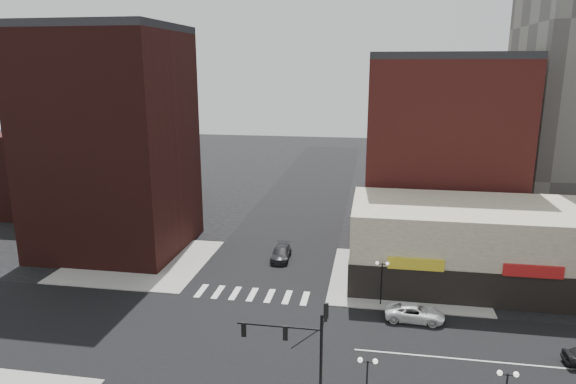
# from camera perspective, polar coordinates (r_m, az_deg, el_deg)

# --- Properties ---
(ground) EXTENTS (240.00, 240.00, 0.00)m
(ground) POSITION_cam_1_polar(r_m,az_deg,el_deg) (43.18, -6.50, -15.87)
(ground) COLOR black
(ground) RESTS_ON ground
(road_ew) EXTENTS (200.00, 14.00, 0.02)m
(road_ew) POSITION_cam_1_polar(r_m,az_deg,el_deg) (43.18, -6.50, -15.86)
(road_ew) COLOR black
(road_ew) RESTS_ON ground
(road_ns) EXTENTS (14.00, 200.00, 0.02)m
(road_ns) POSITION_cam_1_polar(r_m,az_deg,el_deg) (43.18, -6.50, -15.86)
(road_ns) COLOR black
(road_ns) RESTS_ON ground
(sidewalk_nw) EXTENTS (15.00, 15.00, 0.12)m
(sidewalk_nw) POSITION_cam_1_polar(r_m,az_deg,el_deg) (60.33, -16.08, -7.35)
(sidewalk_nw) COLOR gray
(sidewalk_nw) RESTS_ON ground
(sidewalk_ne) EXTENTS (15.00, 15.00, 0.12)m
(sidewalk_ne) POSITION_cam_1_polar(r_m,az_deg,el_deg) (54.85, 12.83, -9.33)
(sidewalk_ne) COLOR gray
(sidewalk_ne) RESTS_ON ground
(building_nw) EXTENTS (16.00, 15.00, 25.00)m
(building_nw) POSITION_cam_1_polar(r_m,az_deg,el_deg) (62.69, -19.00, 5.02)
(building_nw) COLOR #351410
(building_nw) RESTS_ON ground
(building_nw_low) EXTENTS (20.00, 18.00, 12.00)m
(building_nw_low) POSITION_cam_1_polar(r_m,az_deg,el_deg) (83.43, -21.50, 2.32)
(building_nw_low) COLOR #351410
(building_nw_low) RESTS_ON ground
(building_ne_midrise) EXTENTS (18.00, 15.00, 22.00)m
(building_ne_midrise) POSITION_cam_1_polar(r_m,az_deg,el_deg) (66.72, 16.57, 4.39)
(building_ne_midrise) COLOR maroon
(building_ne_midrise) RESTS_ON ground
(building_ne_row) EXTENTS (24.20, 12.20, 8.00)m
(building_ne_row) POSITION_cam_1_polar(r_m,az_deg,el_deg) (54.96, 19.80, -6.15)
(building_ne_row) COLOR beige
(building_ne_row) RESTS_ON ground
(traffic_signal) EXTENTS (5.59, 3.09, 7.77)m
(traffic_signal) POSITION_cam_1_polar(r_m,az_deg,el_deg) (32.73, 2.04, -16.22)
(traffic_signal) COLOR black
(traffic_signal) RESTS_ON ground
(street_lamp_se_a) EXTENTS (1.22, 0.32, 4.16)m
(street_lamp_se_a) POSITION_cam_1_polar(r_m,az_deg,el_deg) (33.26, 8.80, -19.24)
(street_lamp_se_a) COLOR black
(street_lamp_se_a) RESTS_ON sidewalk_se
(street_lamp_ne) EXTENTS (1.22, 0.32, 4.16)m
(street_lamp_ne) POSITION_cam_1_polar(r_m,az_deg,el_deg) (47.50, 10.39, -8.72)
(street_lamp_ne) COLOR black
(street_lamp_ne) RESTS_ON sidewalk_ne
(white_suv) EXTENTS (5.13, 2.50, 1.40)m
(white_suv) POSITION_cam_1_polar(r_m,az_deg,el_deg) (46.57, 13.89, -12.89)
(white_suv) COLOR white
(white_suv) RESTS_ON ground
(dark_sedan_north) EXTENTS (2.18, 4.98, 1.43)m
(dark_sedan_north) POSITION_cam_1_polar(r_m,az_deg,el_deg) (58.37, -0.78, -6.82)
(dark_sedan_north) COLOR black
(dark_sedan_north) RESTS_ON ground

